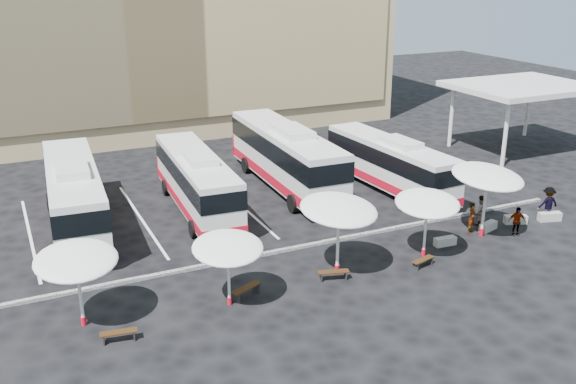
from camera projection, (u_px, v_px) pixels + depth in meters
name	position (u px, v px, depth m)	size (l,w,h in m)	color
ground	(295.00, 254.00, 32.47)	(120.00, 120.00, 0.00)	black
service_canopy	(521.00, 88.00, 48.94)	(10.00, 8.00, 5.20)	silver
curb_divider	(291.00, 249.00, 32.87)	(34.00, 0.25, 0.15)	black
bay_lines	(239.00, 203.00, 39.28)	(24.15, 12.00, 0.01)	white
bus_0	(74.00, 194.00, 34.90)	(3.53, 12.66, 3.97)	silver
bus_1	(196.00, 180.00, 37.59)	(3.24, 11.84, 3.72)	silver
bus_2	(286.00, 155.00, 41.48)	(3.46, 13.42, 4.23)	silver
bus_3	(390.00, 162.00, 41.08)	(3.11, 11.40, 3.58)	silver
sunshade_0	(76.00, 261.00, 25.11)	(3.26, 3.30, 3.41)	silver
sunshade_1	(228.00, 248.00, 26.74)	(3.33, 3.37, 3.15)	silver
sunshade_2	(339.00, 210.00, 29.37)	(4.57, 4.60, 3.79)	silver
sunshade_3	(427.00, 203.00, 31.29)	(4.13, 4.15, 3.32)	silver
sunshade_4	(488.00, 177.00, 33.46)	(4.85, 4.88, 3.94)	silver
wood_bench_0	(119.00, 334.00, 24.84)	(1.47, 0.59, 0.44)	black
wood_bench_1	(246.00, 290.00, 28.14)	(1.60, 1.04, 0.48)	black
wood_bench_2	(333.00, 273.00, 29.68)	(1.52, 0.79, 0.45)	black
wood_bench_3	(423.00, 261.00, 30.98)	(1.37, 0.68, 0.41)	black
conc_bench_0	(445.00, 241.00, 33.36)	(1.19, 0.40, 0.45)	gray
conc_bench_1	(488.00, 227.00, 35.22)	(1.23, 0.41, 0.46)	gray
conc_bench_2	(515.00, 219.00, 36.17)	(1.27, 0.42, 0.48)	gray
conc_bench_3	(550.00, 217.00, 36.55)	(1.31, 0.44, 0.49)	gray
passenger_0	(472.00, 218.00, 34.70)	(0.64, 0.42, 1.75)	black
passenger_1	(480.00, 210.00, 35.75)	(0.85, 0.66, 1.75)	black
passenger_2	(517.00, 221.00, 34.41)	(0.95, 0.39, 1.62)	black
passenger_3	(548.00, 203.00, 36.57)	(1.24, 0.71, 1.92)	black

